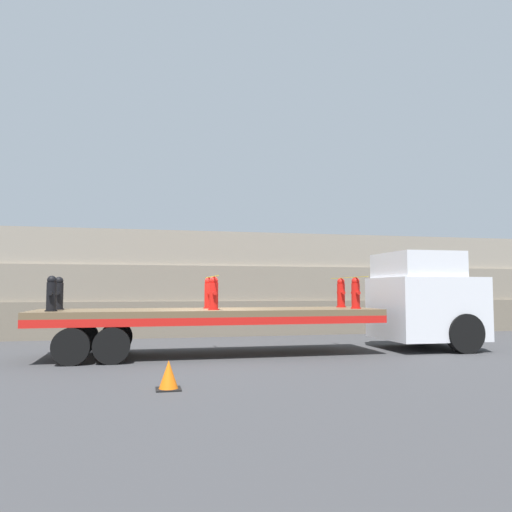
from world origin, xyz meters
TOP-DOWN VIEW (x-y plane):
  - ground_plane at (0.00, 0.00)m, footprint 120.00×120.00m
  - rock_cliff at (0.00, 6.86)m, footprint 60.00×3.30m
  - truck_cab at (6.69, 0.00)m, footprint 2.78×2.72m
  - flatbed_trailer at (-0.57, 0.00)m, footprint 9.37×2.57m
  - fire_hydrant_black_near_0 at (-4.08, -0.54)m, footprint 0.30×0.44m
  - fire_hydrant_black_far_0 at (-4.08, 0.54)m, footprint 0.30×0.44m
  - fire_hydrant_red_near_1 at (0.00, -0.54)m, footprint 0.30×0.44m
  - fire_hydrant_red_far_1 at (0.00, 0.54)m, footprint 0.30×0.44m
  - fire_hydrant_red_near_2 at (4.08, -0.54)m, footprint 0.30×0.44m
  - fire_hydrant_red_far_2 at (4.08, 0.54)m, footprint 0.30×0.44m
  - cargo_strap_rear at (0.00, 0.00)m, footprint 0.05×2.66m
  - cargo_strap_middle at (4.08, 0.00)m, footprint 0.05×2.66m
  - traffic_cone at (-1.37, -4.58)m, footprint 0.45×0.45m

SIDE VIEW (x-z plane):
  - ground_plane at x=0.00m, z-range 0.00..0.00m
  - traffic_cone at x=-1.37m, z-range -0.01..0.52m
  - flatbed_trailer at x=-0.57m, z-range 0.40..1.67m
  - truck_cab at x=6.69m, z-range 0.03..2.96m
  - fire_hydrant_black_near_0 at x=-4.08m, z-range 1.26..2.15m
  - fire_hydrant_black_far_0 at x=-4.08m, z-range 1.26..2.15m
  - fire_hydrant_red_near_1 at x=0.00m, z-range 1.26..2.15m
  - fire_hydrant_red_far_1 at x=0.00m, z-range 1.26..2.15m
  - fire_hydrant_red_near_2 at x=4.08m, z-range 1.26..2.15m
  - fire_hydrant_red_far_2 at x=4.08m, z-range 1.26..2.15m
  - rock_cliff at x=0.00m, z-range 0.00..4.10m
  - cargo_strap_rear at x=0.00m, z-range 2.16..2.17m
  - cargo_strap_middle at x=4.08m, z-range 2.16..2.17m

